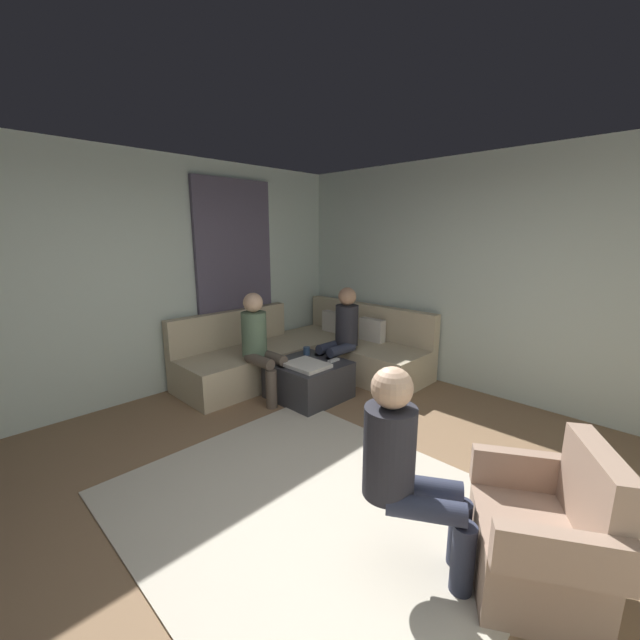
{
  "coord_description": "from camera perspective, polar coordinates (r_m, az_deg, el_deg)",
  "views": [
    {
      "loc": [
        1.49,
        -1.56,
        1.85
      ],
      "look_at": [
        -1.63,
        1.63,
        0.85
      ],
      "focal_mm": 22.01,
      "sensor_mm": 36.0,
      "label": 1
    }
  ],
  "objects": [
    {
      "name": "folded_blanket",
      "position": [
        4.29,
        -1.9,
        -6.57
      ],
      "size": [
        0.44,
        0.36,
        0.04
      ],
      "primitive_type": "cube",
      "color": "white",
      "rests_on": "ottoman"
    },
    {
      "name": "wall_back",
      "position": [
        4.76,
        26.03,
        5.34
      ],
      "size": [
        6.0,
        0.12,
        2.7
      ],
      "primitive_type": "cube",
      "color": "silver",
      "rests_on": "ground_plane"
    },
    {
      "name": "curtain_panel",
      "position": [
        5.22,
        -12.17,
        5.76
      ],
      "size": [
        0.06,
        1.1,
        2.5
      ],
      "primitive_type": "cube",
      "color": "#595166",
      "rests_on": "ground_plane"
    },
    {
      "name": "area_rug",
      "position": [
        3.0,
        -1.05,
        -25.27
      ],
      "size": [
        2.6,
        2.2,
        0.01
      ],
      "primitive_type": "cube",
      "color": "beige",
      "rests_on": "ground_plane"
    },
    {
      "name": "person_on_couch_back",
      "position": [
        4.79,
        3.15,
        -1.82
      ],
      "size": [
        0.3,
        0.6,
        1.2
      ],
      "rotation": [
        0.0,
        0.0,
        3.14
      ],
      "color": "#2D3347",
      "rests_on": "ground_plane"
    },
    {
      "name": "person_on_couch_side",
      "position": [
        4.42,
        -8.78,
        -3.16
      ],
      "size": [
        0.6,
        0.3,
        1.2
      ],
      "rotation": [
        0.0,
        0.0,
        -1.57
      ],
      "color": "brown",
      "rests_on": "ground_plane"
    },
    {
      "name": "ground_plane",
      "position": [
        2.87,
        0.53,
        -28.75
      ],
      "size": [
        6.0,
        6.0,
        0.1
      ],
      "primitive_type": "cube",
      "color": "#8C6B4C"
    },
    {
      "name": "coffee_mug",
      "position": [
        4.69,
        -1.96,
        -4.5
      ],
      "size": [
        0.08,
        0.08,
        0.1
      ],
      "primitive_type": "cylinder",
      "color": "#334C72",
      "rests_on": "ottoman"
    },
    {
      "name": "wall_left",
      "position": [
        4.72,
        -26.2,
        5.27
      ],
      "size": [
        0.12,
        6.0,
        2.7
      ],
      "primitive_type": "cube",
      "color": "silver",
      "rests_on": "ground_plane"
    },
    {
      "name": "person_on_armchair",
      "position": [
        2.26,
        12.52,
        -19.87
      ],
      "size": [
        0.59,
        0.48,
        1.18
      ],
      "rotation": [
        0.0,
        0.0,
        5.25
      ],
      "color": "#2D3347",
      "rests_on": "ground_plane"
    },
    {
      "name": "armchair",
      "position": [
        2.56,
        29.7,
        -26.24
      ],
      "size": [
        0.85,
        0.91,
        0.85
      ],
      "rotation": [
        0.0,
        0.0,
        2.11
      ],
      "color": "#9E7F6B",
      "rests_on": "ground_plane"
    },
    {
      "name": "game_remote",
      "position": [
        4.47,
        1.99,
        -5.88
      ],
      "size": [
        0.05,
        0.15,
        0.02
      ],
      "primitive_type": "cube",
      "color": "white",
      "rests_on": "ottoman"
    },
    {
      "name": "ottoman",
      "position": [
        4.51,
        -1.65,
        -8.68
      ],
      "size": [
        0.76,
        0.76,
        0.42
      ],
      "primitive_type": "cube",
      "color": "#333338",
      "rests_on": "ground_plane"
    },
    {
      "name": "sectional_couch",
      "position": [
        5.2,
        -1.64,
        -4.95
      ],
      "size": [
        2.1,
        2.55,
        0.87
      ],
      "color": "#C6B593",
      "rests_on": "ground_plane"
    }
  ]
}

